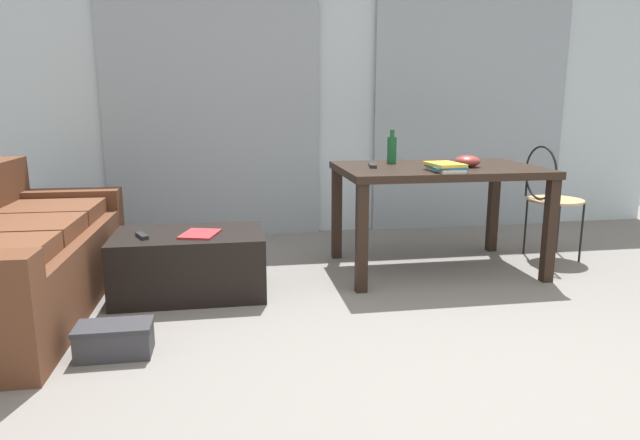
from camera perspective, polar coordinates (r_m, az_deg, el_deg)
The scene contains 15 objects.
ground_plane at distance 3.56m, azimuth 8.88°, elevation -7.69°, with size 7.27×7.27×0.00m, color gray.
wall_back at distance 5.21m, azimuth 2.59°, elevation 12.75°, with size 6.17×0.10×2.52m, color silver.
curtains at distance 5.13m, azimuth 2.77°, elevation 10.40°, with size 4.22×0.03×2.10m.
couch at distance 3.67m, azimuth -29.25°, elevation -3.47°, with size 0.87×1.99×0.81m.
coffee_table at distance 3.61m, azimuth -13.09°, elevation -4.33°, with size 0.92×0.58×0.39m.
craft_table at distance 4.03m, azimuth 11.86°, elevation 4.10°, with size 1.38×0.91×0.75m.
wire_chair at distance 4.57m, azimuth 22.21°, elevation 2.86°, with size 0.41×0.41×0.87m.
bottle_near at distance 4.16m, azimuth 7.32°, elevation 7.18°, with size 0.07×0.07×0.24m.
bowl at distance 4.01m, azimuth 14.79°, elevation 5.81°, with size 0.17×0.17×0.08m, color #9E3833.
book_stack at distance 3.74m, azimuth 12.64°, elevation 5.31°, with size 0.23×0.29×0.05m.
tv_remote_on_table at distance 3.89m, azimuth 5.38°, elevation 5.55°, with size 0.05×0.18×0.02m, color #232326.
scissors at distance 4.33m, azimuth 12.95°, elevation 5.84°, with size 0.09×0.08×0.00m.
tv_remote_primary at distance 3.51m, azimuth -17.67°, elevation -1.54°, with size 0.04×0.15×0.02m, color #232326.
magazine at distance 3.49m, azimuth -12.12°, elevation -1.39°, with size 0.20×0.25×0.01m, color red.
shoebox at distance 2.90m, azimuth -20.18°, elevation -11.35°, with size 0.35×0.20×0.16m.
Camera 1 is at (-1.08, -2.06, 1.19)m, focal length 31.44 mm.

